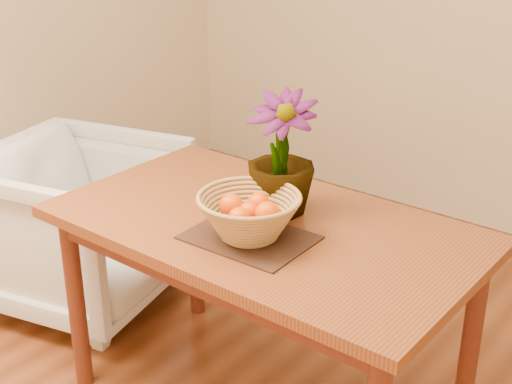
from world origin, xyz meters
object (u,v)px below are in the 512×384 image
Objects in this scene: potted_plant at (281,154)px; armchair at (80,218)px; table at (264,245)px; wicker_basket at (249,218)px.

potted_plant is 1.23m from armchair.
table is 1.73× the size of armchair.
potted_plant is (-0.01, 0.10, 0.29)m from table.
wicker_basket is 0.79× the size of potted_plant.
potted_plant reaches higher than table.
potted_plant is at bearing 93.31° from table.
wicker_basket is at bearing -115.03° from armchair.
wicker_basket is at bearing -72.73° from table.
potted_plant is at bearing -104.06° from armchair.
armchair is at bearing 175.36° from table.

